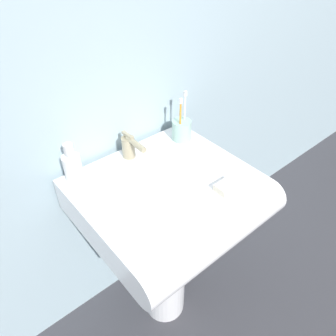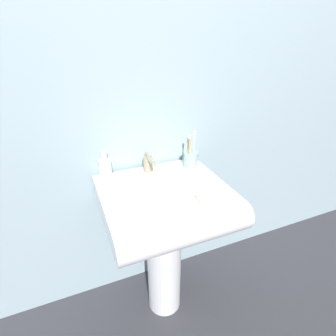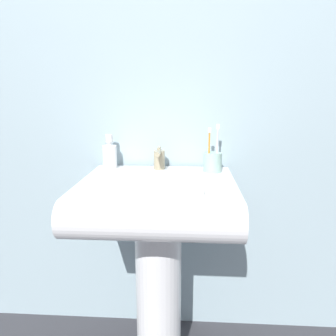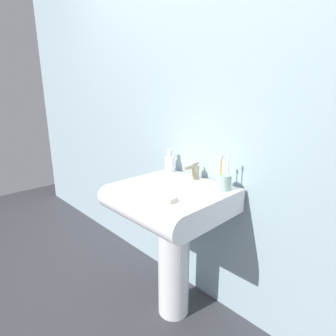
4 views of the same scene
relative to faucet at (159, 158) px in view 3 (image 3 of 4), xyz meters
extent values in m
cube|color=#9EB7C1|center=(0.01, 0.11, 0.34)|extent=(5.00, 0.05, 2.40)
cylinder|color=white|center=(0.01, -0.18, -0.52)|extent=(0.18, 0.18, 0.68)
cube|color=white|center=(0.01, -0.18, -0.11)|extent=(0.58, 0.48, 0.13)
cylinder|color=white|center=(0.01, -0.42, -0.11)|extent=(0.58, 0.13, 0.13)
cylinder|color=tan|center=(0.00, 0.01, -0.01)|extent=(0.05, 0.05, 0.08)
cylinder|color=tan|center=(0.00, -0.04, 0.03)|extent=(0.02, 0.10, 0.02)
cube|color=tan|center=(0.00, 0.01, 0.04)|extent=(0.01, 0.06, 0.01)
cylinder|color=#99BFB2|center=(0.23, -0.03, -0.01)|extent=(0.08, 0.08, 0.08)
cylinder|color=orange|center=(0.21, -0.04, 0.04)|extent=(0.01, 0.01, 0.15)
cube|color=white|center=(0.21, -0.04, 0.13)|extent=(0.01, 0.01, 0.02)
cylinder|color=white|center=(0.24, -0.02, 0.05)|extent=(0.01, 0.01, 0.16)
cube|color=white|center=(0.24, -0.02, 0.14)|extent=(0.01, 0.01, 0.02)
cylinder|color=white|center=(-0.22, 0.01, 0.00)|extent=(0.06, 0.06, 0.10)
cylinder|color=silver|center=(-0.22, 0.01, 0.06)|extent=(0.02, 0.02, 0.01)
cylinder|color=silver|center=(-0.22, 0.01, 0.08)|extent=(0.03, 0.03, 0.03)
cube|color=silver|center=(0.14, -0.35, -0.04)|extent=(0.07, 0.05, 0.02)
camera|label=1|loc=(-0.52, -0.83, 0.68)|focal=35.00mm
camera|label=2|loc=(-0.37, -1.15, 0.59)|focal=28.00mm
camera|label=3|loc=(0.12, -1.37, 0.28)|focal=35.00mm
camera|label=4|loc=(0.95, -1.14, 0.42)|focal=28.00mm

